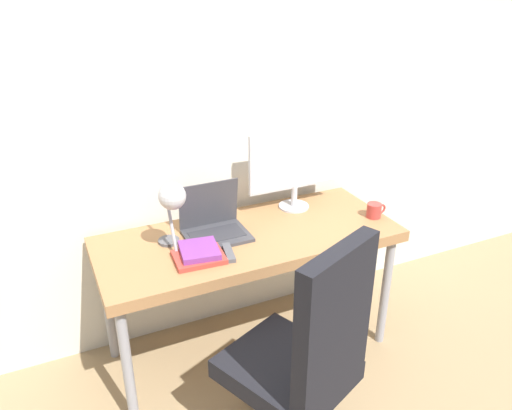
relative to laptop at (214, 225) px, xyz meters
The scene contains 10 objects.
ground_plane 0.92m from the laptop, 68.04° to the right, with size 12.00×12.00×0.00m, color #937A56.
wall_back 0.60m from the laptop, 62.46° to the left, with size 8.00×0.05×2.60m.
desk 0.22m from the laptop, 25.62° to the right, with size 1.59×0.66×0.76m.
laptop is the anchor object (origin of this frame).
monitor 0.59m from the laptop, 12.56° to the left, with size 0.56×0.18×0.47m.
desk_lamp 0.35m from the laptop, 155.43° to the right, with size 0.13×0.26×0.38m.
office_chair 0.89m from the laptop, 85.51° to the right, with size 0.65×0.66×1.15m.
book_stack 0.25m from the laptop, 127.56° to the right, with size 0.25×0.23×0.05m.
tv_remote 0.23m from the laptop, 92.40° to the right, with size 0.07×0.17×0.02m.
mug 0.91m from the laptop, 11.77° to the right, with size 0.12×0.08×0.08m.
Camera 1 is at (-0.93, -1.79, 2.02)m, focal length 35.00 mm.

